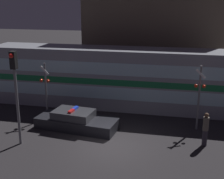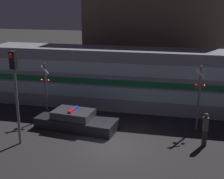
% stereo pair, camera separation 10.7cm
% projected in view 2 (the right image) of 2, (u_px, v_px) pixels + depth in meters
% --- Properties ---
extents(ground_plane, '(120.00, 120.00, 0.00)m').
position_uv_depth(ground_plane, '(112.00, 147.00, 16.42)').
color(ground_plane, '#262326').
extents(train, '(21.97, 2.83, 4.19)m').
position_uv_depth(train, '(142.00, 79.00, 21.82)').
color(train, gray).
rests_on(train, ground_plane).
extents(police_car, '(5.02, 2.35, 1.24)m').
position_uv_depth(police_car, '(76.00, 121.00, 18.64)').
color(police_car, black).
rests_on(police_car, ground_plane).
extents(pedestrian, '(0.31, 0.31, 1.84)m').
position_uv_depth(pedestrian, '(205.00, 129.00, 16.27)').
color(pedestrian, '#2D2833').
rests_on(pedestrian, ground_plane).
extents(crossing_signal_near, '(0.65, 0.28, 3.87)m').
position_uv_depth(crossing_signal_near, '(199.00, 95.00, 18.00)').
color(crossing_signal_near, slate).
rests_on(crossing_signal_near, ground_plane).
extents(crossing_signal_far, '(0.65, 0.28, 3.67)m').
position_uv_depth(crossing_signal_far, '(46.00, 88.00, 19.76)').
color(crossing_signal_far, slate).
rests_on(crossing_signal_far, ground_plane).
extents(traffic_light_corner, '(0.30, 0.46, 5.01)m').
position_uv_depth(traffic_light_corner, '(15.00, 83.00, 15.86)').
color(traffic_light_corner, slate).
rests_on(traffic_light_corner, ground_plane).
extents(building_left, '(11.59, 5.05, 9.74)m').
position_uv_depth(building_left, '(156.00, 31.00, 26.63)').
color(building_left, brown).
rests_on(building_left, ground_plane).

